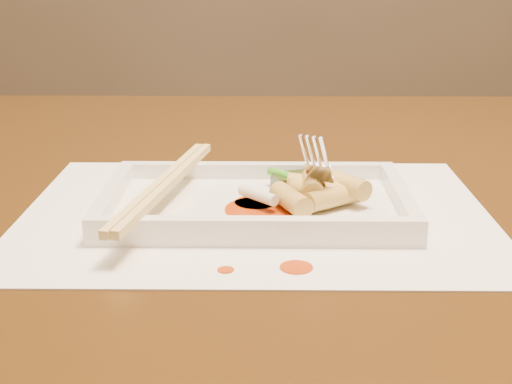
{
  "coord_description": "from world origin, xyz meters",
  "views": [
    {
      "loc": [
        0.01,
        -0.66,
        0.96
      ],
      "look_at": [
        0.01,
        -0.08,
        0.77
      ],
      "focal_mm": 50.0,
      "sensor_mm": 36.0,
      "label": 1
    }
  ],
  "objects_px": {
    "table": "(252,279)",
    "plate_base": "(256,207)",
    "chopstick_a": "(160,183)",
    "fork": "(338,114)",
    "placemat": "(256,213)"
  },
  "relations": [
    {
      "from": "table",
      "to": "placemat",
      "type": "xyz_separation_m",
      "value": [
        0.01,
        -0.08,
        0.1
      ]
    },
    {
      "from": "table",
      "to": "plate_base",
      "type": "relative_size",
      "value": 5.38
    },
    {
      "from": "table",
      "to": "chopstick_a",
      "type": "bearing_deg",
      "value": -133.42
    },
    {
      "from": "chopstick_a",
      "to": "placemat",
      "type": "bearing_deg",
      "value": 0.0
    },
    {
      "from": "table",
      "to": "fork",
      "type": "xyz_separation_m",
      "value": [
        0.08,
        -0.06,
        0.18
      ]
    },
    {
      "from": "plate_base",
      "to": "fork",
      "type": "xyz_separation_m",
      "value": [
        0.07,
        0.02,
        0.08
      ]
    },
    {
      "from": "table",
      "to": "plate_base",
      "type": "bearing_deg",
      "value": -86.45
    },
    {
      "from": "table",
      "to": "placemat",
      "type": "relative_size",
      "value": 3.5
    },
    {
      "from": "placemat",
      "to": "plate_base",
      "type": "height_order",
      "value": "plate_base"
    },
    {
      "from": "table",
      "to": "fork",
      "type": "height_order",
      "value": "fork"
    },
    {
      "from": "fork",
      "to": "table",
      "type": "bearing_deg",
      "value": 139.85
    },
    {
      "from": "plate_base",
      "to": "chopstick_a",
      "type": "distance_m",
      "value": 0.08
    },
    {
      "from": "table",
      "to": "plate_base",
      "type": "height_order",
      "value": "plate_base"
    },
    {
      "from": "table",
      "to": "plate_base",
      "type": "xyz_separation_m",
      "value": [
        0.01,
        -0.08,
        0.11
      ]
    },
    {
      "from": "plate_base",
      "to": "fork",
      "type": "height_order",
      "value": "fork"
    }
  ]
}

